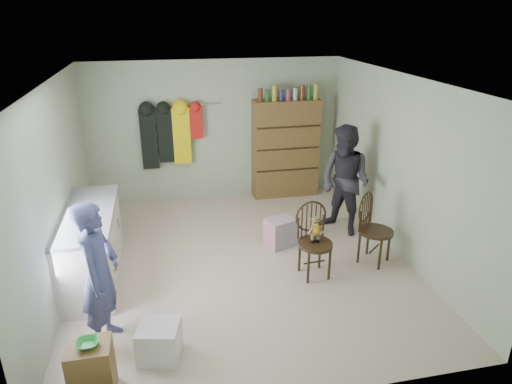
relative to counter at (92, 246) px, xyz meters
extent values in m
plane|color=beige|center=(1.95, 0.00, -0.47)|extent=(5.00, 5.00, 0.00)
plane|color=#B4BFA0|center=(1.95, 2.50, 0.78)|extent=(4.50, 0.00, 4.50)
plane|color=#B4BFA0|center=(-0.30, 0.00, 0.78)|extent=(0.00, 5.00, 5.00)
plane|color=#B4BFA0|center=(4.20, 0.00, 0.78)|extent=(0.00, 5.00, 5.00)
plane|color=white|center=(1.95, 0.00, 2.03)|extent=(5.00, 5.00, 0.00)
cube|color=silver|center=(0.00, 0.00, -0.02)|extent=(0.60, 1.80, 0.90)
cube|color=slate|center=(0.00, 0.00, 0.45)|extent=(0.64, 1.86, 0.04)
cylinder|color=#99999E|center=(0.31, -0.45, 0.07)|extent=(0.02, 0.02, 0.14)
cylinder|color=#99999E|center=(0.31, 0.45, 0.07)|extent=(0.02, 0.02, 0.14)
cube|color=brown|center=(0.21, -2.05, -0.20)|extent=(0.38, 0.33, 0.55)
imported|color=green|center=(0.21, -2.05, 0.10)|extent=(0.19, 0.19, 0.05)
cube|color=white|center=(0.81, -1.68, -0.28)|extent=(0.48, 0.46, 0.38)
cylinder|color=#3F2A16|center=(2.83, -0.55, -0.01)|extent=(0.48, 0.48, 0.04)
cylinder|color=#3F2A16|center=(2.69, -0.71, -0.25)|extent=(0.04, 0.04, 0.44)
cylinder|color=#3F2A16|center=(2.99, -0.68, -0.25)|extent=(0.04, 0.04, 0.44)
cylinder|color=#3F2A16|center=(2.67, -0.40, -0.25)|extent=(0.04, 0.04, 0.44)
cylinder|color=#3F2A16|center=(2.96, -0.38, -0.25)|extent=(0.04, 0.04, 0.44)
torus|color=#3F2A16|center=(2.81, -0.37, 0.31)|extent=(0.43, 0.06, 0.43)
cylinder|color=#3F2A16|center=(2.64, -0.40, 0.16)|extent=(0.03, 0.03, 0.30)
cylinder|color=#3F2A16|center=(2.99, -0.37, 0.16)|extent=(0.03, 0.03, 0.30)
cylinder|color=yellow|center=(2.83, -0.53, 0.20)|extent=(0.11, 0.11, 0.10)
cylinder|color=#475128|center=(2.83, -0.53, 0.10)|extent=(0.07, 0.07, 0.16)
sphere|color=#9E7042|center=(2.83, -0.53, 0.30)|extent=(0.10, 0.10, 0.10)
cylinder|color=#475128|center=(2.83, -0.53, 0.35)|extent=(0.09, 0.09, 0.03)
cube|color=black|center=(2.83, -0.57, 0.31)|extent=(0.07, 0.01, 0.02)
cylinder|color=#3F2A16|center=(3.75, -0.38, 0.00)|extent=(0.63, 0.63, 0.04)
cylinder|color=#3F2A16|center=(3.74, -0.59, -0.25)|extent=(0.04, 0.04, 0.45)
cylinder|color=#3F2A16|center=(3.96, -0.40, -0.25)|extent=(0.04, 0.04, 0.45)
cylinder|color=#3F2A16|center=(3.53, -0.36, -0.25)|extent=(0.04, 0.04, 0.45)
cylinder|color=#3F2A16|center=(3.76, -0.17, -0.25)|extent=(0.04, 0.04, 0.45)
torus|color=#3F2A16|center=(3.63, -0.25, 0.32)|extent=(0.35, 0.31, 0.43)
cylinder|color=#3F2A16|center=(3.50, -0.37, 0.17)|extent=(0.03, 0.03, 0.30)
cylinder|color=#3F2A16|center=(3.77, -0.14, 0.17)|extent=(0.03, 0.03, 0.30)
cube|color=#E5727B|center=(2.60, 0.35, -0.26)|extent=(0.49, 0.44, 0.43)
imported|color=#45497F|center=(0.27, -1.30, 0.33)|extent=(0.49, 0.65, 1.60)
imported|color=#2D2B33|center=(3.67, 0.59, 0.38)|extent=(0.99, 1.05, 1.71)
cube|color=brown|center=(3.20, 2.30, 0.43)|extent=(1.20, 0.38, 1.80)
cube|color=#3F2A16|center=(3.20, 2.11, 0.08)|extent=(1.16, 0.02, 0.03)
cube|color=#3F2A16|center=(3.20, 2.11, 0.48)|extent=(1.16, 0.02, 0.03)
cube|color=#3F2A16|center=(3.20, 2.11, 0.88)|extent=(1.16, 0.02, 0.03)
cylinder|color=#592D14|center=(2.70, 2.20, 1.44)|extent=(0.09, 0.09, 0.23)
cylinder|color=#19591E|center=(2.82, 2.20, 1.43)|extent=(0.08, 0.08, 0.20)
cylinder|color=#A59933|center=(2.95, 2.20, 1.46)|extent=(0.09, 0.09, 0.27)
cylinder|color=navy|center=(3.07, 2.20, 1.42)|extent=(0.08, 0.08, 0.19)
cylinder|color=#8C3F59|center=(3.20, 2.20, 1.42)|extent=(0.08, 0.08, 0.18)
cylinder|color=#B2B2B7|center=(3.32, 2.20, 1.43)|extent=(0.08, 0.08, 0.21)
cylinder|color=#592D14|center=(3.45, 2.20, 1.46)|extent=(0.09, 0.09, 0.26)
cylinder|color=#19591E|center=(3.57, 2.20, 1.45)|extent=(0.08, 0.08, 0.24)
cylinder|color=#A59933|center=(3.70, 2.20, 1.46)|extent=(0.09, 0.09, 0.27)
cylinder|color=#99999E|center=(1.55, 2.44, 1.28)|extent=(1.00, 0.02, 0.02)
cube|color=black|center=(0.77, 2.38, 0.72)|extent=(0.28, 0.10, 1.05)
cube|color=black|center=(1.05, 2.38, 0.77)|extent=(0.26, 0.10, 0.95)
cube|color=yellow|center=(1.33, 2.38, 0.75)|extent=(0.30, 0.10, 1.00)
cube|color=red|center=(1.59, 2.38, 0.97)|extent=(0.22, 0.10, 0.55)
camera|label=1|loc=(0.99, -5.49, 2.83)|focal=32.00mm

